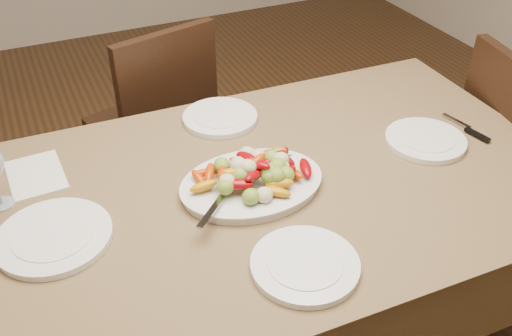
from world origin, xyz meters
The scene contains 12 objects.
floor centered at (0.00, 0.00, 0.00)m, with size 6.00×6.00×0.00m, color #3C2512.
dining_table centered at (-0.05, -0.13, 0.38)m, with size 1.84×1.04×0.76m, color brown.
chair_far centered at (-0.13, 0.78, 0.47)m, with size 0.42×0.42×0.95m, color black, non-canonical shape.
serving_platter centered at (-0.06, -0.13, 0.77)m, with size 0.40×0.29×0.02m, color white.
roasted_vegetables centered at (-0.06, -0.13, 0.83)m, with size 0.32×0.22×0.09m, color #800308, non-canonical shape.
serving_spoon centered at (-0.13, -0.17, 0.81)m, with size 0.28×0.06×0.03m, color #9EA0A8, non-canonical shape.
plate_left centered at (-0.60, -0.12, 0.77)m, with size 0.29×0.29×0.02m, color white.
plate_right centered at (0.53, -0.15, 0.77)m, with size 0.25×0.25×0.02m, color white.
plate_far centered at (-0.01, 0.25, 0.77)m, with size 0.25×0.25×0.02m, color white.
plate_near centered at (-0.07, -0.46, 0.77)m, with size 0.26×0.26×0.02m, color white.
menu_card centered at (-0.61, 0.19, 0.76)m, with size 0.15×0.21×0.00m, color silver.
table_knife centered at (0.70, -0.15, 0.76)m, with size 0.02×0.20×0.01m, color #9EA0A8, non-canonical shape.
Camera 1 is at (-0.58, -1.28, 1.75)m, focal length 40.00 mm.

